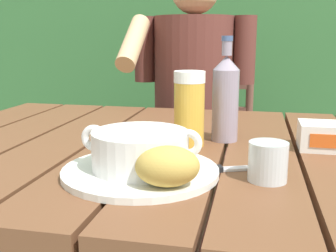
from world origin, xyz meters
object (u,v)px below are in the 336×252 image
serving_plate (141,171)px  water_glass_small (268,162)px  soup_bowl (140,149)px  table_knife (221,169)px  chair_near_diner (198,147)px  beer_glass (189,109)px  person_eating (192,95)px  beer_bottle (225,97)px  bread_roll (168,166)px  butter_tub (327,136)px

serving_plate → water_glass_small: 0.23m
soup_bowl → table_knife: size_ratio=1.59×
soup_bowl → chair_near_diner: bearing=92.4°
beer_glass → person_eating: bearing=98.3°
chair_near_diner → beer_bottle: (0.18, -0.85, 0.36)m
bread_roll → water_glass_small: 0.18m
chair_near_diner → soup_bowl: bearing=-87.6°
bread_roll → beer_bottle: bearing=80.1°
beer_glass → water_glass_small: bearing=-50.4°
beer_bottle → butter_tub: bearing=-8.2°
butter_tub → water_glass_small: bearing=-119.6°
chair_near_diner → butter_tub: size_ratio=7.74×
chair_near_diner → beer_glass: 0.98m
serving_plate → bread_roll: bearing=-49.4°
water_glass_small → table_knife: bearing=157.3°
chair_near_diner → beer_bottle: size_ratio=3.83×
beer_glass → butter_tub: bearing=5.5°
bread_roll → beer_bottle: beer_bottle is taller
water_glass_small → serving_plate: bearing=-176.4°
butter_tub → table_knife: 0.30m
bread_roll → table_knife: size_ratio=0.86×
chair_near_diner → serving_plate: 1.17m
person_eating → soup_bowl: bearing=-86.9°
water_glass_small → beer_bottle: bearing=109.4°
bread_roll → table_knife: 0.15m
beer_bottle → person_eating: bearing=105.5°
butter_tub → person_eating: bearing=120.8°
beer_bottle → bread_roll: bearing=-99.9°
butter_tub → table_knife: bearing=-137.2°
beer_glass → serving_plate: bearing=-103.6°
chair_near_diner → soup_bowl: chair_near_diner is taller
beer_glass → chair_near_diner: bearing=96.3°
chair_near_diner → butter_tub: (0.41, -0.88, 0.28)m
chair_near_diner → table_knife: 1.13m
soup_bowl → bread_roll: soup_bowl is taller
beer_bottle → water_glass_small: (0.09, -0.27, -0.07)m
serving_plate → water_glass_small: bearing=3.6°
beer_glass → table_knife: beer_glass is taller
chair_near_diner → bread_roll: (0.11, -1.21, 0.30)m
soup_bowl → beer_bottle: 0.32m
bread_roll → butter_tub: size_ratio=0.98×
serving_plate → beer_glass: size_ratio=1.67×
chair_near_diner → butter_tub: 1.01m
soup_bowl → beer_glass: (0.05, 0.22, 0.04)m
person_eating → beer_bottle: 0.68m
water_glass_small → table_knife: water_glass_small is taller
person_eating → serving_plate: person_eating is taller
bread_roll → beer_bottle: (0.06, 0.36, 0.06)m
bread_roll → beer_glass: bearing=92.6°
person_eating → bread_roll: bearing=-83.4°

